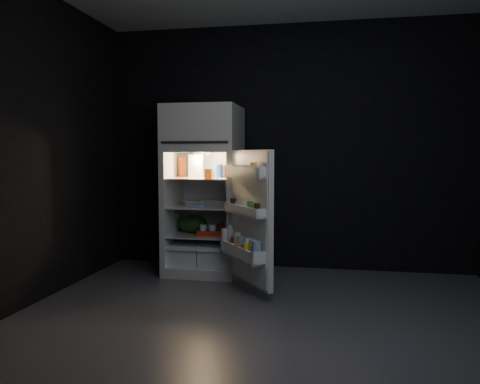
% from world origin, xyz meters
% --- Properties ---
extents(floor, '(4.00, 3.40, 0.00)m').
position_xyz_m(floor, '(0.00, 0.00, 0.00)').
color(floor, '#515157').
rests_on(floor, ground).
extents(wall_back, '(4.00, 0.00, 2.70)m').
position_xyz_m(wall_back, '(0.00, 1.70, 1.35)').
color(wall_back, black).
rests_on(wall_back, ground).
extents(wall_front, '(4.00, 0.00, 2.70)m').
position_xyz_m(wall_front, '(0.00, -1.70, 1.35)').
color(wall_front, black).
rests_on(wall_front, ground).
extents(wall_left, '(0.00, 3.40, 2.70)m').
position_xyz_m(wall_left, '(-2.00, 0.00, 1.35)').
color(wall_left, black).
rests_on(wall_left, ground).
extents(refrigerator, '(0.76, 0.71, 1.78)m').
position_xyz_m(refrigerator, '(-0.86, 1.32, 0.96)').
color(refrigerator, silver).
rests_on(refrigerator, ground).
extents(fridge_door, '(0.57, 0.70, 1.22)m').
position_xyz_m(fridge_door, '(-0.26, 0.64, 0.68)').
color(fridge_door, silver).
rests_on(fridge_door, ground).
extents(milk_jug, '(0.17, 0.17, 0.24)m').
position_xyz_m(milk_jug, '(-0.95, 1.32, 1.15)').
color(milk_jug, white).
rests_on(milk_jug, refrigerator).
extents(mayo_jar, '(0.14, 0.14, 0.14)m').
position_xyz_m(mayo_jar, '(-0.72, 1.37, 1.10)').
color(mayo_jar, blue).
rests_on(mayo_jar, refrigerator).
extents(jam_jar, '(0.11, 0.11, 0.13)m').
position_xyz_m(jam_jar, '(-0.61, 1.34, 1.09)').
color(jam_jar, black).
rests_on(jam_jar, refrigerator).
extents(amber_bottle, '(0.10, 0.10, 0.22)m').
position_xyz_m(amber_bottle, '(-1.13, 1.40, 1.14)').
color(amber_bottle, '#D25B21').
rests_on(amber_bottle, refrigerator).
extents(small_carton, '(0.09, 0.07, 0.10)m').
position_xyz_m(small_carton, '(-0.74, 1.08, 1.08)').
color(small_carton, '#C05D16').
rests_on(small_carton, refrigerator).
extents(egg_carton, '(0.34, 0.22, 0.07)m').
position_xyz_m(egg_carton, '(-0.70, 1.21, 0.76)').
color(egg_carton, '#9A978C').
rests_on(egg_carton, refrigerator).
extents(pie, '(0.37, 0.37, 0.04)m').
position_xyz_m(pie, '(-0.95, 1.31, 0.75)').
color(pie, tan).
rests_on(pie, refrigerator).
extents(flat_package, '(0.19, 0.13, 0.04)m').
position_xyz_m(flat_package, '(-0.89, 1.08, 0.75)').
color(flat_package, '#7E9CC3').
rests_on(flat_package, refrigerator).
extents(wrapped_pkg, '(0.14, 0.13, 0.05)m').
position_xyz_m(wrapped_pkg, '(-0.66, 1.43, 0.75)').
color(wrapped_pkg, beige).
rests_on(wrapped_pkg, refrigerator).
extents(produce_bag, '(0.38, 0.35, 0.20)m').
position_xyz_m(produce_bag, '(-0.99, 1.32, 0.52)').
color(produce_bag, '#193815').
rests_on(produce_bag, refrigerator).
extents(yogurt_tray, '(0.29, 0.20, 0.05)m').
position_xyz_m(yogurt_tray, '(-0.78, 1.18, 0.45)').
color(yogurt_tray, '#B7240F').
rests_on(yogurt_tray, refrigerator).
extents(small_can_red, '(0.09, 0.09, 0.09)m').
position_xyz_m(small_can_red, '(-0.70, 1.40, 0.47)').
color(small_can_red, '#B7240F').
rests_on(small_can_red, refrigerator).
extents(small_can_silver, '(0.09, 0.09, 0.09)m').
position_xyz_m(small_can_silver, '(-0.58, 1.44, 0.47)').
color(small_can_silver, white).
rests_on(small_can_silver, refrigerator).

